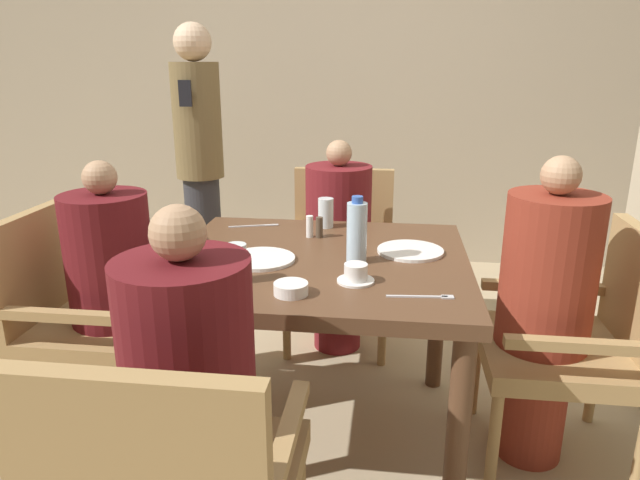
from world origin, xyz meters
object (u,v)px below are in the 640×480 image
(plate_main_left, at_px, (410,251))
(standing_host, at_px, (200,158))
(diner_in_left_chair, at_px, (113,295))
(plate_main_right, at_px, (261,259))
(teacup_with_saucer, at_px, (356,274))
(chair_right_side, at_px, (581,336))
(glass_tall_near, at_px, (326,213))
(glass_tall_mid, at_px, (237,263))
(chair_far_side, at_px, (341,248))
(water_bottle, at_px, (357,232))
(diner_in_far_chair, at_px, (338,245))
(diner_in_right_chair, at_px, (544,311))
(diner_in_near_chair, at_px, (192,419))
(chair_left_side, at_px, (82,309))
(bowl_small, at_px, (291,289))

(plate_main_left, bearing_deg, standing_host, 134.95)
(diner_in_left_chair, height_order, plate_main_left, diner_in_left_chair)
(plate_main_left, height_order, plate_main_right, same)
(teacup_with_saucer, bearing_deg, chair_right_side, 15.80)
(glass_tall_near, xyz_separation_m, glass_tall_mid, (-0.21, -0.66, 0.00))
(chair_far_side, distance_m, water_bottle, 1.01)
(diner_in_far_chair, relative_size, diner_in_right_chair, 0.95)
(diner_in_far_chair, distance_m, glass_tall_near, 0.45)
(diner_in_far_chair, relative_size, diner_in_near_chair, 0.95)
(diner_in_right_chair, distance_m, teacup_with_saucer, 0.71)
(diner_in_near_chair, height_order, water_bottle, diner_in_near_chair)
(chair_left_side, bearing_deg, diner_in_near_chair, -46.48)
(diner_in_left_chair, relative_size, teacup_with_saucer, 9.00)
(plate_main_right, distance_m, glass_tall_near, 0.49)
(bowl_small, bearing_deg, teacup_with_saucer, 34.08)
(standing_host, bearing_deg, chair_far_side, -24.87)
(teacup_with_saucer, xyz_separation_m, water_bottle, (-0.01, 0.19, 0.08))
(plate_main_right, distance_m, glass_tall_mid, 0.22)
(chair_far_side, xyz_separation_m, bowl_small, (-0.04, -1.25, 0.27))
(teacup_with_saucer, bearing_deg, diner_in_left_chair, 166.77)
(diner_in_near_chair, xyz_separation_m, bowl_small, (0.18, 0.41, 0.19))
(chair_left_side, height_order, teacup_with_saucer, chair_left_side)
(chair_far_side, relative_size, teacup_with_saucer, 7.32)
(chair_far_side, xyz_separation_m, diner_in_far_chair, (-0.00, -0.14, 0.06))
(standing_host, height_order, plate_main_right, standing_host)
(diner_in_near_chair, xyz_separation_m, plate_main_left, (0.54, 0.86, 0.18))
(diner_in_right_chair, bearing_deg, chair_far_side, 131.60)
(plate_main_left, bearing_deg, plate_main_right, -163.26)
(chair_far_side, bearing_deg, diner_in_right_chair, -48.40)
(standing_host, relative_size, plate_main_left, 6.70)
(diner_in_far_chair, xyz_separation_m, standing_host, (-0.87, 0.54, 0.33))
(glass_tall_near, bearing_deg, glass_tall_mid, -107.32)
(plate_main_right, relative_size, bowl_small, 2.32)
(chair_left_side, relative_size, standing_host, 0.54)
(chair_left_side, bearing_deg, standing_host, 87.21)
(chair_left_side, height_order, plate_main_left, chair_left_side)
(chair_left_side, height_order, diner_in_right_chair, diner_in_right_chair)
(diner_in_right_chair, relative_size, plate_main_left, 4.63)
(chair_left_side, distance_m, chair_far_side, 1.30)
(diner_in_left_chair, height_order, diner_in_far_chair, diner_in_left_chair)
(chair_far_side, bearing_deg, chair_right_side, -43.84)
(chair_left_side, xyz_separation_m, standing_host, (0.06, 1.31, 0.39))
(plate_main_left, bearing_deg, teacup_with_saucer, -119.22)
(chair_far_side, bearing_deg, teacup_with_saucer, -82.42)
(plate_main_left, xyz_separation_m, bowl_small, (-0.37, -0.45, 0.01))
(standing_host, xyz_separation_m, teacup_with_saucer, (1.02, -1.53, -0.11))
(teacup_with_saucer, distance_m, glass_tall_near, 0.64)
(chair_right_side, height_order, teacup_with_saucer, chair_right_side)
(plate_main_left, distance_m, glass_tall_mid, 0.67)
(chair_far_side, xyz_separation_m, plate_main_left, (0.33, -0.80, 0.26))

